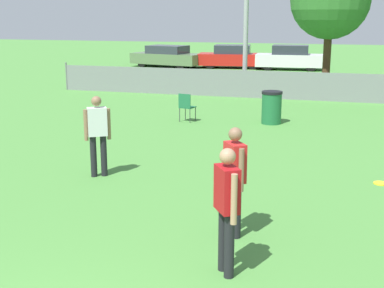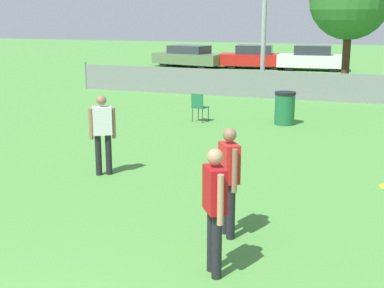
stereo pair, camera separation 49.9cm
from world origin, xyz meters
name	(u,v)px [view 2 (the right image)]	position (x,y,z in m)	size (l,w,h in m)	color
fence_backline	(305,86)	(0.00, 18.00, 0.55)	(19.63, 0.07, 1.21)	gray
player_receiver_white	(103,130)	(-2.53, 6.47, 0.96)	(0.47, 0.39, 1.68)	black
player_thrower_red	(229,175)	(0.80, 4.27, 0.96)	(0.40, 0.46, 1.68)	black
player_defender_red	(215,204)	(0.98, 3.02, 0.96)	(0.40, 0.46, 1.68)	black
folding_chair_sideline	(199,105)	(-2.51, 12.54, 0.52)	(0.49, 0.49, 0.89)	#333338
trash_bin	(285,108)	(0.09, 13.00, 0.51)	(0.63, 0.63, 1.00)	#1E6638
parked_car_olive	(189,56)	(-8.99, 29.39, 0.66)	(4.87, 2.75, 1.36)	black
parked_car_red	(254,57)	(-4.87, 29.93, 0.69)	(4.42, 2.36, 1.43)	black
parked_car_white	(312,58)	(-1.27, 29.79, 0.72)	(4.18, 1.94, 1.48)	black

